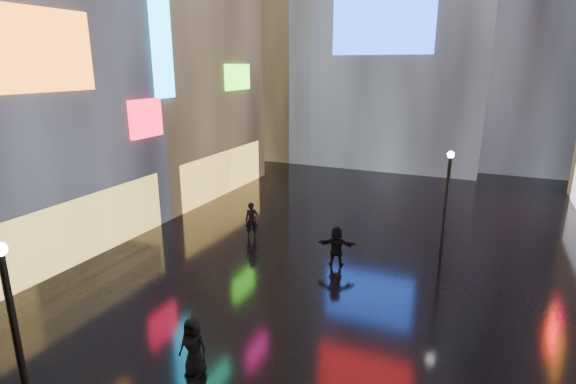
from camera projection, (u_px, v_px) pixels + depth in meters
The scene contains 9 objects.
ground at pixel (354, 249), 22.05m from camera, with size 140.00×140.00×0.00m, color black.
building_left_far at pixel (157, 30), 30.56m from camera, with size 10.28×12.00×22.00m.
tower_flank_left at pixel (282, 19), 43.30m from camera, with size 10.00×10.00×26.00m, color black.
lamp_near at pixel (16, 338), 9.85m from camera, with size 0.30×0.30×5.20m.
lamp_far at pixel (446, 202), 19.65m from camera, with size 0.30×0.30×5.20m.
pedestrian_4 at pixel (193, 346), 12.93m from camera, with size 0.89×0.58×1.82m, color black.
pedestrian_5 at pixel (336, 246), 20.04m from camera, with size 1.71×0.54×1.84m, color black.
pedestrian_6 at pixel (252, 220), 23.35m from camera, with size 0.68×0.45×1.88m, color black.
umbrella_2 at pixel (191, 306), 12.57m from camera, with size 0.88×0.90×0.81m, color black.
Camera 1 is at (5.33, 0.00, 8.73)m, focal length 28.00 mm.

